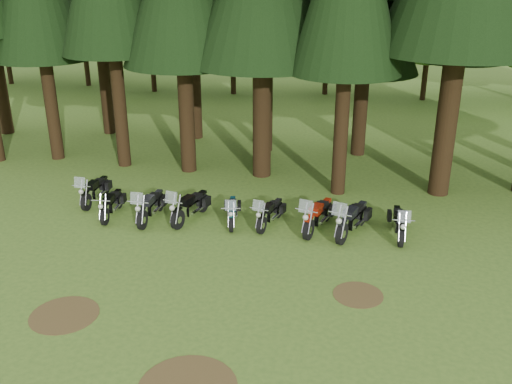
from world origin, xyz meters
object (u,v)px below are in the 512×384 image
(motorcycle_3, at_px, (190,207))
(motorcycle_7, at_px, (352,220))
(motorcycle_1, at_px, (112,205))
(motorcycle_4, at_px, (232,212))
(motorcycle_6, at_px, (318,216))
(motorcycle_2, at_px, (151,207))
(motorcycle_0, at_px, (95,191))
(motorcycle_5, at_px, (270,214))
(motorcycle_8, at_px, (399,224))

(motorcycle_3, bearing_deg, motorcycle_7, 14.64)
(motorcycle_1, xyz_separation_m, motorcycle_7, (8.57, 0.20, 0.09))
(motorcycle_4, height_order, motorcycle_6, motorcycle_6)
(motorcycle_2, bearing_deg, motorcycle_1, 179.99)
(motorcycle_0, height_order, motorcycle_6, motorcycle_6)
(motorcycle_0, distance_m, motorcycle_3, 4.13)
(motorcycle_7, bearing_deg, motorcycle_4, -161.26)
(motorcycle_0, relative_size, motorcycle_5, 1.07)
(motorcycle_3, xyz_separation_m, motorcycle_5, (2.85, 0.12, -0.06))
(motorcycle_0, relative_size, motorcycle_7, 0.91)
(motorcycle_2, height_order, motorcycle_8, motorcycle_2)
(motorcycle_1, bearing_deg, motorcycle_0, 132.05)
(motorcycle_3, relative_size, motorcycle_4, 1.16)
(motorcycle_5, bearing_deg, motorcycle_3, -164.13)
(motorcycle_3, height_order, motorcycle_6, motorcycle_6)
(motorcycle_2, relative_size, motorcycle_8, 1.06)
(motorcycle_4, xyz_separation_m, motorcycle_7, (4.16, -0.06, 0.10))
(motorcycle_2, distance_m, motorcycle_4, 2.93)
(motorcycle_0, height_order, motorcycle_8, motorcycle_0)
(motorcycle_0, bearing_deg, motorcycle_3, -11.84)
(motorcycle_1, xyz_separation_m, motorcycle_3, (2.89, 0.22, 0.06))
(motorcycle_3, height_order, motorcycle_8, motorcycle_3)
(motorcycle_5, bearing_deg, motorcycle_0, -172.52)
(motorcycle_6, relative_size, motorcycle_8, 1.09)
(motorcycle_6, bearing_deg, motorcycle_2, -160.92)
(motorcycle_0, xyz_separation_m, motorcycle_4, (5.56, -0.79, -0.05))
(motorcycle_1, relative_size, motorcycle_6, 0.87)
(motorcycle_8, bearing_deg, motorcycle_3, 177.06)
(motorcycle_6, relative_size, motorcycle_7, 0.98)
(motorcycle_3, xyz_separation_m, motorcycle_6, (4.52, 0.09, 0.01))
(motorcycle_2, xyz_separation_m, motorcycle_3, (1.39, 0.24, 0.01))
(motorcycle_4, xyz_separation_m, motorcycle_5, (1.33, 0.08, 0.01))
(motorcycle_0, distance_m, motorcycle_5, 6.94)
(motorcycle_7, bearing_deg, motorcycle_8, 24.56)
(motorcycle_5, xyz_separation_m, motorcycle_8, (4.37, -0.01, 0.02))
(motorcycle_4, relative_size, motorcycle_7, 0.83)
(motorcycle_0, xyz_separation_m, motorcycle_8, (11.27, -0.72, -0.01))
(motorcycle_5, bearing_deg, motorcycle_8, 13.26)
(motorcycle_0, bearing_deg, motorcycle_6, -5.11)
(motorcycle_5, height_order, motorcycle_8, motorcycle_8)
(motorcycle_2, xyz_separation_m, motorcycle_6, (5.91, 0.33, 0.02))
(motorcycle_5, height_order, motorcycle_6, motorcycle_6)
(motorcycle_4, relative_size, motorcycle_8, 0.92)
(motorcycle_0, relative_size, motorcycle_8, 1.01)
(motorcycle_2, distance_m, motorcycle_6, 5.92)
(motorcycle_2, height_order, motorcycle_5, motorcycle_2)
(motorcycle_2, xyz_separation_m, motorcycle_8, (8.62, 0.35, -0.03))
(motorcycle_2, bearing_deg, motorcycle_3, 10.20)
(motorcycle_1, xyz_separation_m, motorcycle_6, (7.41, 0.31, 0.07))
(motorcycle_3, xyz_separation_m, motorcycle_8, (7.22, 0.11, -0.04))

